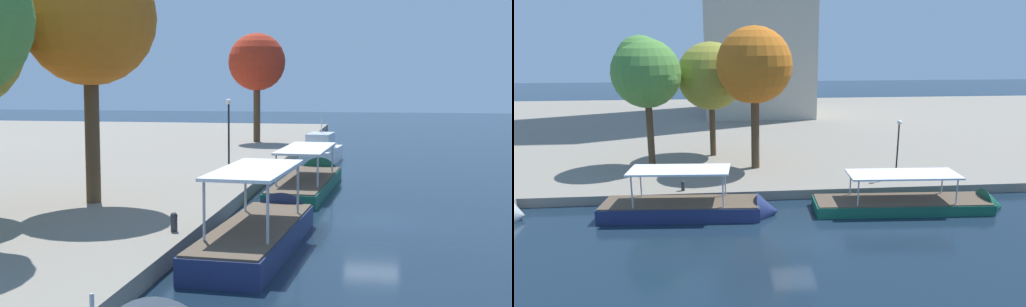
% 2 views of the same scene
% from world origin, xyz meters
% --- Properties ---
extents(ground_plane, '(220.00, 220.00, 0.00)m').
position_xyz_m(ground_plane, '(0.00, 0.00, 0.00)').
color(ground_plane, '#142333').
extents(dock_promenade, '(120.00, 55.00, 0.70)m').
position_xyz_m(dock_promenade, '(0.00, 34.22, 0.35)').
color(dock_promenade, gray).
rests_on(dock_promenade, ground_plane).
extents(tour_boat_1, '(11.62, 3.41, 4.23)m').
position_xyz_m(tour_boat_1, '(-5.87, 4.22, 0.38)').
color(tour_boat_1, navy).
rests_on(tour_boat_1, ground_plane).
extents(tour_boat_2, '(13.13, 3.39, 3.74)m').
position_xyz_m(tour_boat_2, '(9.03, 3.89, 0.27)').
color(tour_boat_2, '#14513D').
rests_on(tour_boat_2, ground_plane).
extents(mooring_bollard_0, '(0.29, 0.29, 0.75)m').
position_xyz_m(mooring_bollard_0, '(-7.00, 7.42, 1.10)').
color(mooring_bollard_0, '#2D2D33').
rests_on(mooring_bollard_0, dock_promenade).
extents(lamp_post, '(0.36, 0.36, 4.65)m').
position_xyz_m(lamp_post, '(9.39, 8.87, 3.35)').
color(lamp_post, black).
rests_on(lamp_post, dock_promenade).
extents(tree_0, '(6.23, 6.23, 11.75)m').
position_xyz_m(tree_0, '(-1.44, 12.99, 9.10)').
color(tree_0, '#4C3823').
rests_on(tree_0, dock_promenade).
extents(tree_1, '(6.29, 6.14, 10.51)m').
position_xyz_m(tree_1, '(-4.91, 17.68, 8.15)').
color(tree_1, '#4C3823').
rests_on(tree_1, dock_promenade).
extents(tree_2, '(5.71, 5.71, 11.01)m').
position_xyz_m(tree_2, '(-10.27, 14.34, 8.83)').
color(tree_2, '#4C3823').
rests_on(tree_2, dock_promenade).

